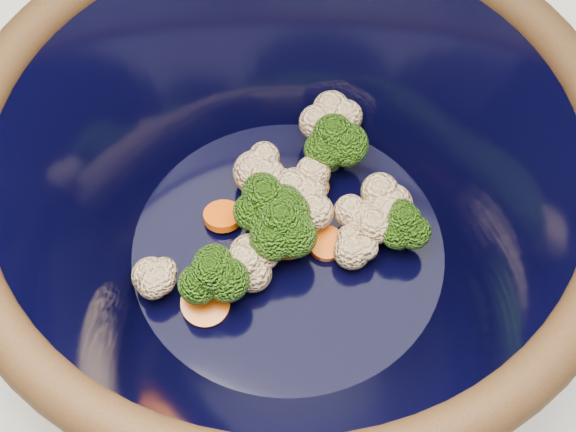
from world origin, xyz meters
The scene contains 2 objects.
mixing_bowl centered at (-0.10, -0.06, 1.00)m, with size 0.45×0.45×0.17m.
vegetable_pile centered at (-0.10, -0.04, 0.96)m, with size 0.17×0.20×0.06m.
Camera 1 is at (0.02, -0.31, 1.43)m, focal length 50.00 mm.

